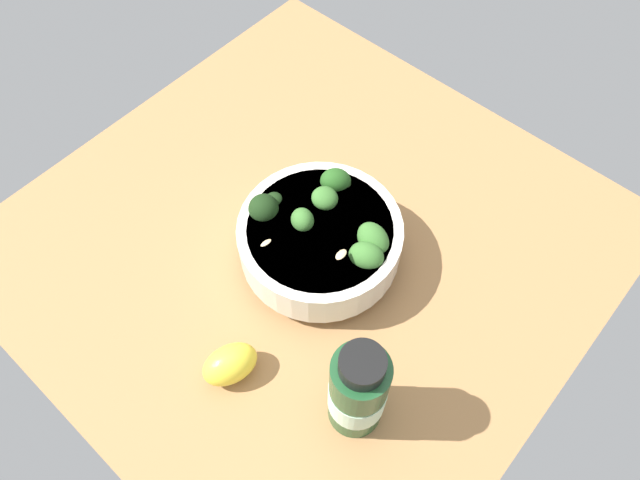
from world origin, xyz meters
TOP-DOWN VIEW (x-y plane):
  - ground_plane at (0.00, 0.00)cm, footprint 66.79×66.79cm
  - bowl_of_broccoli at (-2.93, 0.91)cm, footprint 18.97×18.97cm
  - lemon_wedge at (-5.35, 18.23)cm, footprint 5.84×7.11cm
  - bottle_tall at (-18.13, 12.76)cm, footprint 5.73×5.73cm

SIDE VIEW (x-z plane):
  - ground_plane at x=0.00cm, z-range -4.96..0.00cm
  - lemon_wedge at x=-5.35cm, z-range 0.00..4.42cm
  - bowl_of_broccoli at x=-2.93cm, z-range -0.26..8.99cm
  - bottle_tall at x=-18.13cm, z-range -0.79..14.35cm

